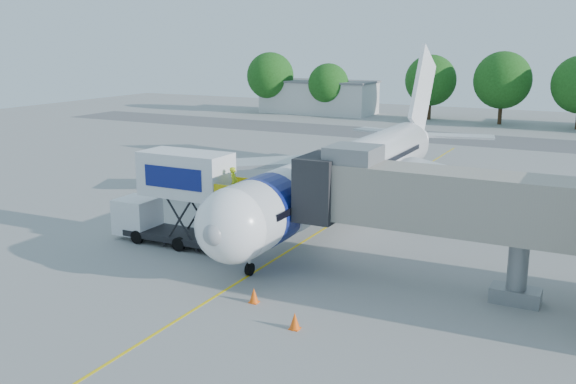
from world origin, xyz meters
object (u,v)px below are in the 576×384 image
at_px(catering_hiloader, 177,198).
at_px(jet_bridge, 422,199).
at_px(aircraft, 351,171).
at_px(ground_tug, 195,326).

bearing_deg(catering_hiloader, jet_bridge, 0.01).
bearing_deg(aircraft, jet_bridge, -54.30).
bearing_deg(ground_tug, aircraft, 102.08).
height_order(jet_bridge, ground_tug, jet_bridge).
distance_m(catering_hiloader, ground_tug, 12.94).
relative_size(aircraft, catering_hiloader, 4.44).
height_order(aircraft, ground_tug, aircraft).
xyz_separation_m(jet_bridge, catering_hiloader, (-14.26, -0.00, -1.58)).
distance_m(aircraft, jet_bridge, 13.77).
height_order(catering_hiloader, ground_tug, catering_hiloader).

